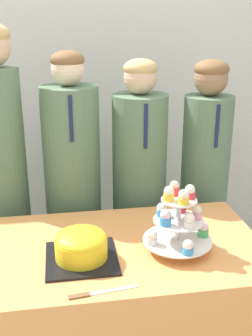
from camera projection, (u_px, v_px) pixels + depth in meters
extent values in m
cube|color=silver|center=(87.00, 66.00, 2.83)|extent=(9.00, 0.06, 2.70)
cube|color=#EF9951|center=(117.00, 322.00, 1.87)|extent=(1.23, 0.70, 0.77)
cube|color=black|center=(82.00, 258.00, 1.64)|extent=(0.28, 0.28, 0.01)
cylinder|color=yellow|center=(81.00, 248.00, 1.63)|extent=(0.20, 0.20, 0.08)
ellipsoid|color=yellow|center=(81.00, 239.00, 1.61)|extent=(0.20, 0.20, 0.07)
cube|color=silver|center=(114.00, 290.00, 1.45)|extent=(0.17, 0.04, 0.00)
cube|color=brown|center=(79.00, 296.00, 1.42)|extent=(0.07, 0.03, 0.01)
cylinder|color=silver|center=(178.00, 225.00, 1.68)|extent=(0.02, 0.02, 0.22)
cylinder|color=silver|center=(177.00, 240.00, 1.70)|extent=(0.28, 0.28, 0.01)
cylinder|color=silver|center=(178.00, 220.00, 1.67)|extent=(0.20, 0.20, 0.01)
cylinder|color=silver|center=(179.00, 200.00, 1.64)|extent=(0.14, 0.14, 0.01)
cylinder|color=#4CB766|center=(168.00, 224.00, 1.80)|extent=(0.04, 0.04, 0.02)
sphere|color=silver|center=(168.00, 219.00, 1.79)|extent=(0.04, 0.04, 0.04)
cylinder|color=white|center=(152.00, 241.00, 1.66)|extent=(0.04, 0.04, 0.03)
sphere|color=white|center=(152.00, 235.00, 1.65)|extent=(0.04, 0.04, 0.04)
cylinder|color=#3893DB|center=(187.00, 251.00, 1.59)|extent=(0.04, 0.04, 0.03)
sphere|color=white|center=(188.00, 245.00, 1.58)|extent=(0.04, 0.04, 0.04)
cylinder|color=#4CB766|center=(203.00, 233.00, 1.72)|extent=(0.05, 0.05, 0.03)
sphere|color=silver|center=(203.00, 227.00, 1.71)|extent=(0.04, 0.04, 0.04)
cylinder|color=#3893DB|center=(165.00, 221.00, 1.62)|extent=(0.04, 0.04, 0.03)
sphere|color=silver|center=(166.00, 215.00, 1.61)|extent=(0.04, 0.04, 0.04)
cylinder|color=white|center=(189.00, 224.00, 1.60)|extent=(0.04, 0.04, 0.02)
sphere|color=white|center=(190.00, 218.00, 1.60)|extent=(0.04, 0.04, 0.04)
cylinder|color=pink|center=(197.00, 216.00, 1.67)|extent=(0.04, 0.04, 0.03)
sphere|color=#F4E5C6|center=(197.00, 210.00, 1.66)|extent=(0.03, 0.03, 0.03)
cylinder|color=#E5333D|center=(181.00, 209.00, 1.73)|extent=(0.04, 0.04, 0.03)
sphere|color=white|center=(182.00, 204.00, 1.72)|extent=(0.04, 0.04, 0.04)
cylinder|color=#3893DB|center=(161.00, 213.00, 1.70)|extent=(0.04, 0.04, 0.02)
sphere|color=white|center=(162.00, 208.00, 1.69)|extent=(0.04, 0.04, 0.04)
cylinder|color=#E5333D|center=(190.00, 195.00, 1.65)|extent=(0.04, 0.04, 0.02)
sphere|color=white|center=(190.00, 189.00, 1.64)|extent=(0.04, 0.04, 0.04)
cylinder|color=#E5333D|center=(174.00, 191.00, 1.67)|extent=(0.04, 0.04, 0.03)
sphere|color=beige|center=(174.00, 185.00, 1.66)|extent=(0.04, 0.04, 0.04)
cylinder|color=yellow|center=(169.00, 197.00, 1.62)|extent=(0.04, 0.04, 0.03)
sphere|color=#F4E5C6|center=(169.00, 191.00, 1.61)|extent=(0.04, 0.04, 0.04)
cylinder|color=yellow|center=(183.00, 201.00, 1.59)|extent=(0.04, 0.04, 0.03)
sphere|color=#F4E5C6|center=(184.00, 195.00, 1.59)|extent=(0.04, 0.04, 0.04)
cylinder|color=#567556|center=(7.00, 207.00, 2.21)|extent=(0.24, 0.24, 1.44)
cylinder|color=#567556|center=(74.00, 211.00, 2.28)|extent=(0.29, 0.29, 1.34)
sphere|color=beige|center=(68.00, 69.00, 2.02)|extent=(0.16, 0.16, 0.16)
ellipsoid|color=brown|center=(67.00, 60.00, 2.01)|extent=(0.16, 0.16, 0.09)
cube|color=#191E47|center=(71.00, 119.00, 1.95)|extent=(0.02, 0.01, 0.22)
cylinder|color=#567556|center=(139.00, 210.00, 2.34)|extent=(0.29, 0.29, 1.29)
sphere|color=#D6AD89|center=(140.00, 78.00, 2.09)|extent=(0.17, 0.17, 0.17)
ellipsoid|color=tan|center=(141.00, 68.00, 2.08)|extent=(0.17, 0.17, 0.09)
cube|color=#191E47|center=(146.00, 127.00, 2.03)|extent=(0.02, 0.01, 0.22)
cylinder|color=#567556|center=(202.00, 207.00, 2.40)|extent=(0.26, 0.26, 1.27)
sphere|color=#8E6B4C|center=(211.00, 79.00, 2.15)|extent=(0.18, 0.18, 0.18)
ellipsoid|color=brown|center=(212.00, 69.00, 2.14)|extent=(0.18, 0.18, 0.10)
cube|color=#191E47|center=(217.00, 126.00, 2.10)|extent=(0.02, 0.01, 0.22)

